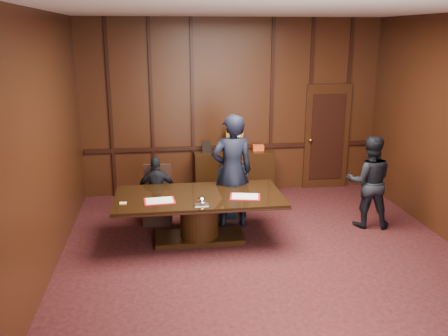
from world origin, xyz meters
name	(u,v)px	position (x,y,z in m)	size (l,w,h in m)	color
room	(276,147)	(0.07, 0.14, 1.72)	(7.00, 7.04, 3.50)	black
sideboard	(234,171)	(0.00, 3.26, 0.49)	(1.60, 0.45, 1.54)	black
conference_table	(199,210)	(-0.90, 1.10, 0.51)	(2.62, 1.32, 0.76)	black
folder_left	(159,201)	(-1.51, 0.89, 0.77)	(0.49, 0.37, 0.02)	#A30F16
folder_right	(245,197)	(-0.20, 0.90, 0.77)	(0.52, 0.42, 0.02)	#A30F16
inkstand	(201,202)	(-0.90, 0.65, 0.81)	(0.20, 0.14, 0.12)	white
notepad	(123,203)	(-2.05, 0.87, 0.77)	(0.10, 0.07, 0.01)	#FFD77C
chair_left	(158,206)	(-1.55, 1.98, 0.29)	(0.52, 0.52, 0.99)	black
chair_right	(232,202)	(-0.25, 1.98, 0.29)	(0.55, 0.55, 0.99)	black
signatory_left	(157,191)	(-1.55, 1.90, 0.59)	(0.70, 0.29, 1.19)	black
signatory_right	(232,182)	(-0.25, 1.90, 0.69)	(0.67, 0.44, 1.37)	black
witness_left	(232,172)	(-0.30, 1.61, 0.97)	(0.71, 0.46, 1.94)	black
witness_right	(369,182)	(1.99, 1.31, 0.79)	(0.77, 0.60, 1.58)	black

